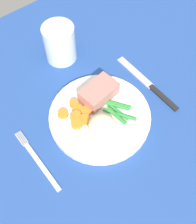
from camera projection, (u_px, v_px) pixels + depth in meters
dining_table at (100, 120)px, 65.55cm from camera, size 120.00×90.00×2.00cm
dinner_plate at (98, 116)px, 64.09cm from camera, size 23.12×23.12×1.60cm
meat_portion at (99, 92)px, 64.39cm from camera, size 9.21×6.42×3.51cm
mashed_potatoes at (103, 127)px, 59.07cm from camera, size 6.07×6.48×4.61cm
carrot_slices at (77, 115)px, 62.74cm from camera, size 7.04×7.13×1.29cm
green_beans at (117, 110)px, 63.57cm from camera, size 5.89×9.79×0.89cm
fork at (38, 160)px, 59.15cm from camera, size 1.44×16.60×0.40cm
knife at (148, 84)px, 69.57cm from camera, size 1.70×20.50×0.64cm
water_glass at (60, 45)px, 70.97cm from camera, size 7.98×7.98×9.83cm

